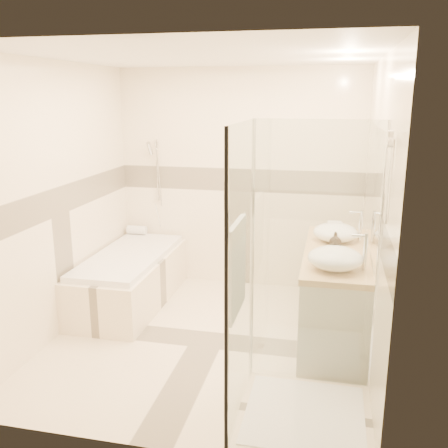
% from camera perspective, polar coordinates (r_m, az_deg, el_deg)
% --- Properties ---
extents(room, '(2.82, 3.02, 2.52)m').
position_cam_1_polar(room, '(4.30, -1.26, 1.94)').
color(room, '#F3E0C1').
rests_on(room, ground).
extents(bathtub, '(0.75, 1.70, 0.56)m').
position_cam_1_polar(bathtub, '(5.49, -10.69, -5.86)').
color(bathtub, '#F8E5C6').
rests_on(bathtub, ground).
extents(vanity, '(0.58, 1.62, 0.85)m').
position_cam_1_polar(vanity, '(4.71, 12.52, -7.89)').
color(vanity, white).
rests_on(vanity, ground).
extents(shower_enclosure, '(0.96, 0.93, 2.04)m').
position_cam_1_polar(shower_enclosure, '(3.53, 7.58, -14.17)').
color(shower_enclosure, '#F8E5C6').
rests_on(shower_enclosure, ground).
extents(vessel_sink_near, '(0.42, 0.42, 0.17)m').
position_cam_1_polar(vessel_sink_near, '(4.84, 12.63, -0.94)').
color(vessel_sink_near, white).
rests_on(vessel_sink_near, vanity).
extents(vessel_sink_far, '(0.44, 0.44, 0.18)m').
position_cam_1_polar(vessel_sink_far, '(4.07, 12.59, -3.84)').
color(vessel_sink_far, white).
rests_on(vessel_sink_far, vanity).
extents(faucet_near, '(0.13, 0.03, 0.31)m').
position_cam_1_polar(faucet_near, '(4.83, 15.23, -0.01)').
color(faucet_near, silver).
rests_on(faucet_near, vanity).
extents(faucet_far, '(0.13, 0.03, 0.31)m').
position_cam_1_polar(faucet_far, '(4.05, 15.70, -2.79)').
color(faucet_far, silver).
rests_on(faucet_far, vanity).
extents(amenity_bottle_a, '(0.09, 0.10, 0.16)m').
position_cam_1_polar(amenity_bottle_a, '(4.39, 12.60, -2.59)').
color(amenity_bottle_a, black).
rests_on(amenity_bottle_a, vanity).
extents(amenity_bottle_b, '(0.14, 0.14, 0.14)m').
position_cam_1_polar(amenity_bottle_b, '(4.66, 12.61, -1.73)').
color(amenity_bottle_b, black).
rests_on(amenity_bottle_b, vanity).
extents(folded_towels, '(0.17, 0.26, 0.08)m').
position_cam_1_polar(folded_towels, '(5.22, 12.61, -0.34)').
color(folded_towels, white).
rests_on(folded_towels, vanity).
extents(rolled_towel, '(0.23, 0.11, 0.11)m').
position_cam_1_polar(rolled_towel, '(6.13, -9.92, -0.67)').
color(rolled_towel, white).
rests_on(rolled_towel, bathtub).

